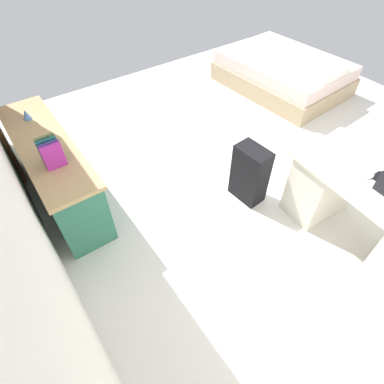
% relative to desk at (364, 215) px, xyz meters
% --- Properties ---
extents(ground_plane, '(6.11, 6.11, 0.00)m').
position_rel_desk_xyz_m(ground_plane, '(1.35, -0.10, -0.39)').
color(ground_plane, silver).
extents(desk, '(1.49, 0.77, 0.74)m').
position_rel_desk_xyz_m(desk, '(0.00, 0.00, 0.00)').
color(desk, silver).
rests_on(desk, ground_plane).
extents(credenza, '(1.80, 0.48, 0.74)m').
position_rel_desk_xyz_m(credenza, '(2.23, 2.07, -0.02)').
color(credenza, '#2D7056').
rests_on(credenza, ground_plane).
extents(bed, '(1.98, 1.51, 0.58)m').
position_rel_desk_xyz_m(bed, '(2.53, -1.72, -0.14)').
color(bed, tan).
rests_on(bed, ground_plane).
extents(suitcase_black, '(0.37, 0.24, 0.65)m').
position_rel_desk_xyz_m(suitcase_black, '(1.04, 0.42, -0.06)').
color(suitcase_black, black).
rests_on(suitcase_black, ground_plane).
extents(computer_mouse, '(0.07, 0.10, 0.03)m').
position_rel_desk_xyz_m(computer_mouse, '(0.14, -0.03, 0.37)').
color(computer_mouse, white).
rests_on(computer_mouse, desk).
extents(cell_phone_by_mouse, '(0.08, 0.14, 0.01)m').
position_rel_desk_xyz_m(cell_phone_by_mouse, '(0.10, -0.09, 0.36)').
color(cell_phone_by_mouse, black).
rests_on(cell_phone_by_mouse, desk).
extents(book_row, '(0.19, 0.17, 0.24)m').
position_rel_desk_xyz_m(book_row, '(1.87, 2.07, 0.47)').
color(book_row, '#B02B9C').
rests_on(book_row, credenza).
extents(figurine_small, '(0.08, 0.08, 0.11)m').
position_rel_desk_xyz_m(figurine_small, '(2.71, 2.07, 0.41)').
color(figurine_small, '#4C7FBF').
rests_on(figurine_small, credenza).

